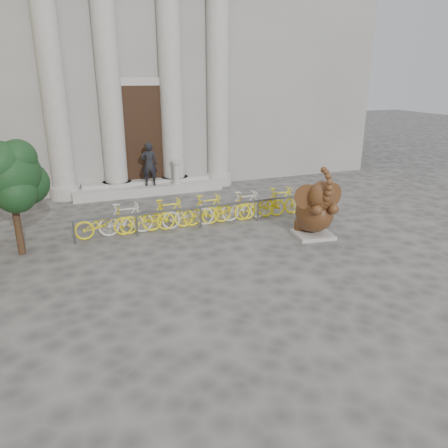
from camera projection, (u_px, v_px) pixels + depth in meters
name	position (u px, v px, depth m)	size (l,w,h in m)	color
ground	(238.00, 296.00, 9.65)	(80.00, 80.00, 0.00)	#474442
classical_building	(118.00, 44.00, 20.84)	(22.00, 10.70, 12.00)	gray
entrance_steps	(149.00, 189.00, 17.87)	(6.00, 1.20, 0.36)	#A8A59E
elephant_statue	(315.00, 211.00, 12.88)	(1.46, 1.69, 2.19)	#A8A59E
bike_rack	(198.00, 211.00, 13.92)	(8.00, 0.53, 1.00)	slate
tree	(11.00, 176.00, 11.18)	(1.79, 1.63, 3.10)	#332114
pedestrian	(149.00, 164.00, 17.34)	(0.64, 0.42, 1.74)	black
balustrade_post	(177.00, 173.00, 17.78)	(0.39, 0.39, 0.95)	#A8A59E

